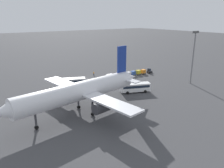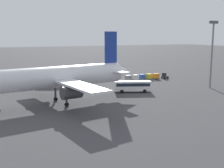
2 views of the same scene
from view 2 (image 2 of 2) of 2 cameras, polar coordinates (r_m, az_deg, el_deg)
ground_plane at (r=98.91m, az=-6.42°, el=0.75°), size 600.00×600.00×0.00m
airplane at (r=64.30m, az=-11.51°, el=1.29°), size 43.14×36.81×16.50m
shuttle_bus_near at (r=88.45m, az=-10.77°, el=0.82°), size 11.88×6.63×3.22m
shuttle_bus_far at (r=77.87m, az=4.22°, el=-0.29°), size 10.41×6.39×3.12m
baggage_tug at (r=103.78m, az=10.65°, el=1.60°), size 2.56×1.92×2.10m
worker_person at (r=102.08m, az=-3.49°, el=1.57°), size 0.38×0.38×1.74m
cargo_cart_orange at (r=101.84m, az=8.93°, el=1.64°), size 2.09×1.80×2.06m
cargo_cart_yellow at (r=100.58m, az=7.53°, el=1.57°), size 2.09×1.80×2.06m
cargo_cart_blue at (r=99.27m, az=6.13°, el=1.49°), size 2.09×1.80×2.06m
cargo_cart_white at (r=97.63m, az=4.83°, el=1.37°), size 2.09×1.80×2.06m
cargo_cart_grey at (r=96.45m, az=3.34°, el=1.28°), size 2.09×1.80×2.06m
light_pole at (r=88.01m, az=19.70°, el=6.91°), size 2.80×0.70×19.70m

